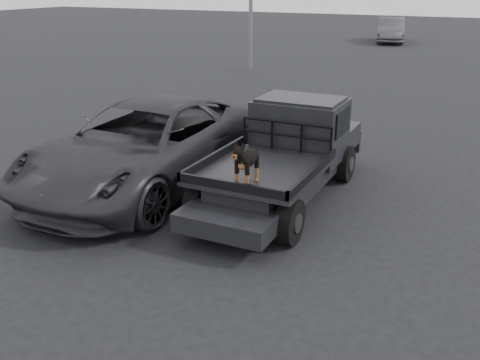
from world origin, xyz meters
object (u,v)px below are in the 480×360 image
at_px(flatbed_ute, 281,176).
at_px(parked_suv, 146,145).
at_px(dog, 247,162).
at_px(distant_car_a, 391,30).

height_order(flatbed_ute, parked_suv, parked_suv).
bearing_deg(dog, distant_car_a, 97.07).
distance_m(dog, parked_suv, 3.12).
relative_size(dog, distant_car_a, 0.15).
relative_size(flatbed_ute, distant_car_a, 1.12).
relative_size(flatbed_ute, parked_suv, 0.88).
bearing_deg(flatbed_ute, dog, -86.94).
bearing_deg(distant_car_a, dog, -94.59).
relative_size(parked_suv, distant_car_a, 1.27).
bearing_deg(distant_car_a, flatbed_ute, -94.35).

